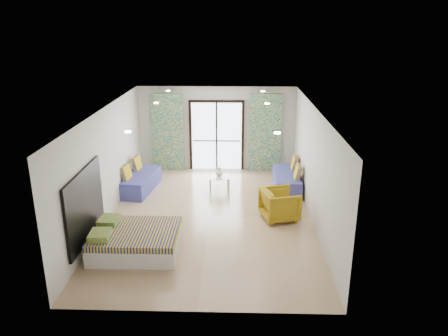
{
  "coord_description": "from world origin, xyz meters",
  "views": [
    {
      "loc": [
        0.64,
        -9.91,
        4.66
      ],
      "look_at": [
        0.34,
        0.41,
        1.15
      ],
      "focal_mm": 35.0,
      "sensor_mm": 36.0,
      "label": 1
    }
  ],
  "objects_px": {
    "daybed_left": "(140,181)",
    "armchair": "(280,203)",
    "bed": "(135,240)",
    "coffee_table": "(219,178)",
    "daybed_right": "(287,180)"
  },
  "relations": [
    {
      "from": "daybed_right",
      "to": "armchair",
      "type": "relative_size",
      "value": 2.16
    },
    {
      "from": "daybed_left",
      "to": "armchair",
      "type": "bearing_deg",
      "value": -17.5
    },
    {
      "from": "armchair",
      "to": "bed",
      "type": "bearing_deg",
      "value": 101.81
    },
    {
      "from": "daybed_left",
      "to": "armchair",
      "type": "xyz_separation_m",
      "value": [
        3.83,
        -1.82,
        0.15
      ]
    },
    {
      "from": "daybed_left",
      "to": "daybed_right",
      "type": "distance_m",
      "value": 4.24
    },
    {
      "from": "coffee_table",
      "to": "armchair",
      "type": "relative_size",
      "value": 0.82
    },
    {
      "from": "coffee_table",
      "to": "daybed_right",
      "type": "bearing_deg",
      "value": 0.85
    },
    {
      "from": "daybed_right",
      "to": "coffee_table",
      "type": "height_order",
      "value": "daybed_right"
    },
    {
      "from": "daybed_left",
      "to": "armchair",
      "type": "distance_m",
      "value": 4.24
    },
    {
      "from": "bed",
      "to": "daybed_left",
      "type": "height_order",
      "value": "daybed_left"
    },
    {
      "from": "daybed_right",
      "to": "coffee_table",
      "type": "distance_m",
      "value": 1.96
    },
    {
      "from": "daybed_left",
      "to": "bed",
      "type": "bearing_deg",
      "value": -71.78
    },
    {
      "from": "coffee_table",
      "to": "armchair",
      "type": "distance_m",
      "value": 2.51
    },
    {
      "from": "daybed_right",
      "to": "bed",
      "type": "bearing_deg",
      "value": -133.09
    },
    {
      "from": "daybed_right",
      "to": "armchair",
      "type": "xyz_separation_m",
      "value": [
        -0.4,
        -1.99,
        0.14
      ]
    }
  ]
}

